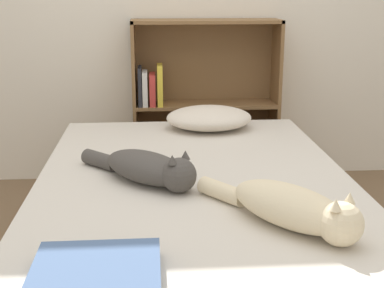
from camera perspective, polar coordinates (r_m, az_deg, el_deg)
name	(u,v)px	position (r m, az deg, el deg)	size (l,w,h in m)	color
ground_plane	(195,285)	(2.33, 0.28, -14.76)	(8.00, 8.00, 0.00)	brown
bed	(195,234)	(2.22, 0.29, -9.57)	(1.29, 1.95, 0.48)	#99754C
pillow	(209,118)	(2.85, 1.82, 2.80)	(0.45, 0.36, 0.12)	beige
cat_light	(294,208)	(1.72, 10.85, -6.73)	(0.47, 0.55, 0.16)	beige
cat_dark	(149,168)	(2.07, -4.56, -2.59)	(0.48, 0.48, 0.15)	#47423D
bookshelf	(200,101)	(3.35, 0.88, 4.59)	(0.89, 0.26, 1.02)	brown
blanket_fold	(96,276)	(1.42, -10.22, -13.71)	(0.33, 0.31, 0.05)	#4C668E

